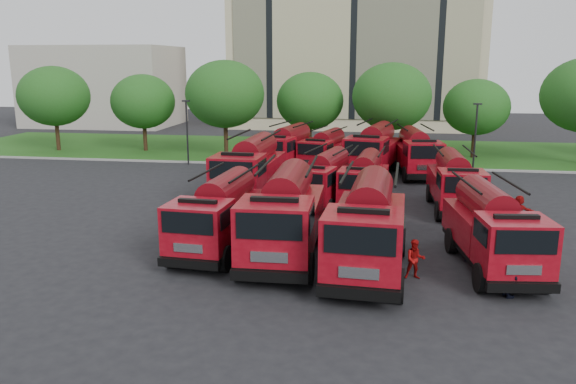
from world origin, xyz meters
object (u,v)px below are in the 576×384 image
firefighter_1 (414,279)px  firefighter_4 (245,221)px  firefighter_0 (387,295)px  fire_truck_6 (365,180)px  fire_truck_9 (325,151)px  firefighter_2 (507,297)px  fire_truck_8 (287,149)px  firefighter_5 (517,226)px  fire_truck_2 (368,226)px  fire_truck_10 (374,150)px  fire_truck_4 (251,169)px  firefighter_3 (468,261)px  fire_truck_5 (324,179)px  fire_truck_7 (455,182)px  fire_truck_11 (416,153)px  fire_truck_0 (219,214)px  fire_truck_1 (285,215)px  fire_truck_3 (493,229)px

firefighter_1 → firefighter_4: (-8.08, 6.68, 0.00)m
firefighter_0 → fire_truck_6: bearing=85.1°
fire_truck_9 → firefighter_2: fire_truck_9 is taller
fire_truck_8 → fire_truck_6: bearing=-46.7°
firefighter_5 → fire_truck_2: bearing=78.9°
fire_truck_10 → firefighter_4: (-6.45, -13.41, -1.82)m
fire_truck_4 → firefighter_2: 17.55m
fire_truck_4 → firefighter_1: bearing=-49.8°
fire_truck_10 → firefighter_3: fire_truck_10 is taller
firefighter_4 → fire_truck_5: bearing=-96.1°
fire_truck_7 → firefighter_4: (-10.88, -4.08, -1.56)m
fire_truck_7 → firefighter_1: (-2.81, -10.76, -1.56)m
fire_truck_2 → fire_truck_7: fire_truck_2 is taller
fire_truck_11 → firefighter_2: size_ratio=4.36×
firefighter_1 → firefighter_3: bearing=37.1°
fire_truck_7 → firefighter_2: 12.13m
fire_truck_6 → fire_truck_11: bearing=75.5°
firefighter_2 → fire_truck_0: bearing=56.1°
firefighter_5 → fire_truck_6: bearing=12.5°
fire_truck_5 → fire_truck_7: fire_truck_7 is taller
firefighter_2 → fire_truck_11: bearing=-12.5°
fire_truck_9 → fire_truck_1: bearing=-76.3°
fire_truck_1 → fire_truck_2: size_ratio=1.00×
fire_truck_0 → fire_truck_1: 3.01m
firefighter_4 → fire_truck_10: bearing=-79.3°
firefighter_3 → fire_truck_2: bearing=4.8°
fire_truck_10 → fire_truck_11: fire_truck_10 is taller
firefighter_4 → fire_truck_8: bearing=-53.5°
firefighter_3 → fire_truck_9: bearing=-85.9°
fire_truck_9 → firefighter_0: fire_truck_9 is taller
fire_truck_3 → firefighter_1: (-3.06, -1.67, -1.60)m
fire_truck_8 → firefighter_4: bearing=-77.9°
fire_truck_1 → firefighter_2: bearing=-20.5°
fire_truck_6 → fire_truck_9: bearing=112.8°
firefighter_0 → fire_truck_2: bearing=98.4°
fire_truck_11 → fire_truck_3: bearing=-91.9°
fire_truck_1 → fire_truck_10: bearing=77.9°
fire_truck_9 → firefighter_1: (5.29, -21.48, -1.49)m
fire_truck_3 → firefighter_2: (0.03, -2.94, -1.60)m
fire_truck_10 → firefighter_1: (1.62, -20.09, -1.82)m
fire_truck_3 → fire_truck_5: 11.70m
fire_truck_2 → fire_truck_6: 10.35m
fire_truck_9 → fire_truck_4: bearing=-95.9°
fire_truck_4 → fire_truck_10: 11.23m
fire_truck_9 → firefighter_1: size_ratio=4.44×
fire_truck_8 → firefighter_4: (0.02, -14.12, -1.68)m
fire_truck_5 → firefighter_1: (4.41, -10.68, -1.52)m
fire_truck_11 → fire_truck_0: bearing=-124.8°
fire_truck_5 → firefighter_0: 12.94m
fire_truck_3 → fire_truck_10: bearing=97.8°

